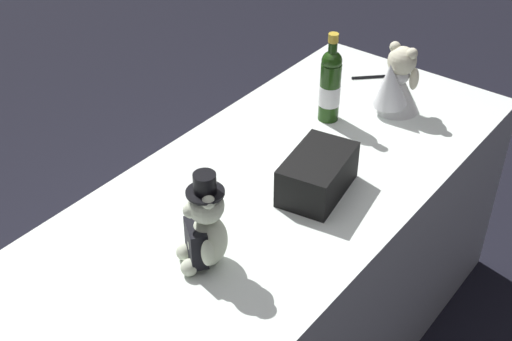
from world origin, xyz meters
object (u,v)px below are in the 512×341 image
Objects in this scene: signing_pen at (370,77)px; gift_case_black at (318,174)px; teddy_bear_groom at (204,229)px; teddy_bear_bride at (397,83)px; champagne_bottle at (330,85)px.

signing_pen is 0.75m from gift_case_black.
teddy_bear_groom is at bearing 8.69° from signing_pen.
teddy_bear_bride is 2.30× the size of signing_pen.
teddy_bear_bride is at bearing -175.12° from gift_case_black.
champagne_bottle reaches higher than teddy_bear_bride.
teddy_bear_bride reaches higher than gift_case_black.
gift_case_black is at bearing 172.61° from teddy_bear_groom.
gift_case_black is at bearing 18.01° from signing_pen.
champagne_bottle reaches higher than teddy_bear_groom.
signing_pen is 0.38× the size of gift_case_black.
teddy_bear_groom is 1.16m from signing_pen.
gift_case_black is (0.55, 0.05, -0.05)m from teddy_bear_bride.
signing_pen is at bearing -161.99° from gift_case_black.
gift_case_black reaches higher than signing_pen.
champagne_bottle reaches higher than signing_pen.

